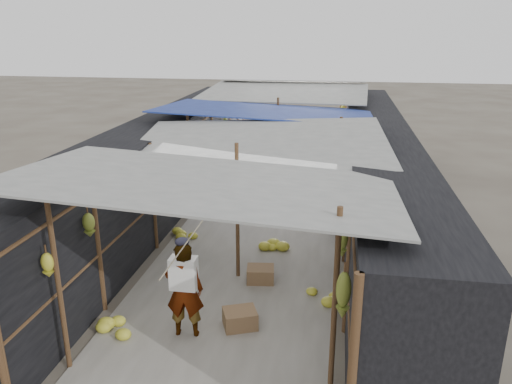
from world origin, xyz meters
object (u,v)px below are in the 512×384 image
Objects in this scene: crate_near at (240,319)px; black_basin at (333,197)px; vendor_seated at (332,211)px; vendor_elderly at (184,290)px; shopper_blue at (241,155)px.

crate_near is 0.79× the size of black_basin.
crate_near is 0.56× the size of vendor_seated.
vendor_elderly is at bearing -54.85° from vendor_seated.
black_basin is 2.12m from vendor_seated.
black_basin is at bearing -64.90° from shopper_blue.
crate_near is 8.48m from shopper_blue.
black_basin is at bearing -114.78° from vendor_elderly.
vendor_elderly is at bearing -107.47° from black_basin.
vendor_seated is at bearing 50.51° from crate_near.
vendor_elderly reaches higher than shopper_blue.
vendor_seated reaches higher than black_basin.
crate_near is 6.53m from black_basin.
vendor_elderly is at bearing -116.26° from shopper_blue.
vendor_seated is (1.34, 4.30, 0.30)m from crate_near.
black_basin is 7.07m from vendor_elderly.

